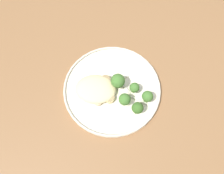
{
  "coord_description": "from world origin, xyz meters",
  "views": [
    {
      "loc": [
        0.02,
        0.23,
        1.33
      ],
      "look_at": [
        0.04,
        -0.01,
        0.76
      ],
      "focal_mm": 33.76,
      "sensor_mm": 36.0,
      "label": 1
    }
  ],
  "objects_px": {
    "dinner_plate": "(112,89)",
    "broccoli_floret_split_head": "(147,97)",
    "seared_scallop_left_edge": "(110,98)",
    "seared_scallop_on_noodles": "(108,89)",
    "seared_scallop_front_small": "(90,86)",
    "broccoli_floret_small_sprig": "(118,81)",
    "broccoli_floret_tall_stalk": "(137,108)",
    "broccoli_floret_rear_charred": "(126,100)",
    "seared_scallop_rear_pale": "(98,102)",
    "seared_scallop_center_golden": "(100,89)",
    "seared_scallop_tiny_bay": "(92,95)",
    "seared_scallop_right_edge": "(106,80)",
    "broccoli_floret_beside_noodles": "(134,88)"
  },
  "relations": [
    {
      "from": "seared_scallop_front_small",
      "to": "broccoli_floret_beside_noodles",
      "type": "relative_size",
      "value": 0.74
    },
    {
      "from": "broccoli_floret_split_head",
      "to": "seared_scallop_left_edge",
      "type": "bearing_deg",
      "value": 4.41
    },
    {
      "from": "seared_scallop_center_golden",
      "to": "broccoli_floret_split_head",
      "type": "xyz_separation_m",
      "value": [
        -0.14,
        0.02,
        0.02
      ]
    },
    {
      "from": "seared_scallop_rear_pale",
      "to": "broccoli_floret_small_sprig",
      "type": "distance_m",
      "value": 0.08
    },
    {
      "from": "dinner_plate",
      "to": "broccoli_floret_split_head",
      "type": "xyz_separation_m",
      "value": [
        -0.1,
        0.03,
        0.03
      ]
    },
    {
      "from": "broccoli_floret_beside_noodles",
      "to": "broccoli_floret_rear_charred",
      "type": "height_order",
      "value": "broccoli_floret_rear_charred"
    },
    {
      "from": "seared_scallop_left_edge",
      "to": "dinner_plate",
      "type": "bearing_deg",
      "value": -95.63
    },
    {
      "from": "dinner_plate",
      "to": "seared_scallop_front_small",
      "type": "distance_m",
      "value": 0.07
    },
    {
      "from": "seared_scallop_center_golden",
      "to": "broccoli_floret_beside_noodles",
      "type": "distance_m",
      "value": 0.1
    },
    {
      "from": "broccoli_floret_beside_noodles",
      "to": "broccoli_floret_split_head",
      "type": "bearing_deg",
      "value": 145.98
    },
    {
      "from": "seared_scallop_left_edge",
      "to": "seared_scallop_center_golden",
      "type": "xyz_separation_m",
      "value": [
        0.03,
        -0.02,
        0.0
      ]
    },
    {
      "from": "broccoli_floret_tall_stalk",
      "to": "broccoli_floret_rear_charred",
      "type": "distance_m",
      "value": 0.04
    },
    {
      "from": "seared_scallop_right_edge",
      "to": "broccoli_floret_tall_stalk",
      "type": "relative_size",
      "value": 0.56
    },
    {
      "from": "seared_scallop_tiny_bay",
      "to": "broccoli_floret_beside_noodles",
      "type": "xyz_separation_m",
      "value": [
        -0.12,
        -0.03,
        0.01
      ]
    },
    {
      "from": "seared_scallop_front_small",
      "to": "seared_scallop_tiny_bay",
      "type": "bearing_deg",
      "value": 109.02
    },
    {
      "from": "seared_scallop_rear_pale",
      "to": "broccoli_floret_small_sprig",
      "type": "relative_size",
      "value": 0.38
    },
    {
      "from": "seared_scallop_on_noodles",
      "to": "broccoli_floret_tall_stalk",
      "type": "height_order",
      "value": "broccoli_floret_tall_stalk"
    },
    {
      "from": "seared_scallop_on_noodles",
      "to": "broccoli_floret_tall_stalk",
      "type": "distance_m",
      "value": 0.11
    },
    {
      "from": "seared_scallop_tiny_bay",
      "to": "seared_scallop_rear_pale",
      "type": "bearing_deg",
      "value": 140.24
    },
    {
      "from": "broccoli_floret_split_head",
      "to": "broccoli_floret_rear_charred",
      "type": "distance_m",
      "value": 0.06
    },
    {
      "from": "dinner_plate",
      "to": "seared_scallop_on_noodles",
      "type": "distance_m",
      "value": 0.02
    },
    {
      "from": "seared_scallop_tiny_bay",
      "to": "broccoli_floret_split_head",
      "type": "bearing_deg",
      "value": -178.94
    },
    {
      "from": "seared_scallop_rear_pale",
      "to": "broccoli_floret_tall_stalk",
      "type": "bearing_deg",
      "value": 171.86
    },
    {
      "from": "seared_scallop_rear_pale",
      "to": "seared_scallop_center_golden",
      "type": "bearing_deg",
      "value": -91.06
    },
    {
      "from": "broccoli_floret_beside_noodles",
      "to": "seared_scallop_center_golden",
      "type": "bearing_deg",
      "value": 5.31
    },
    {
      "from": "broccoli_floret_rear_charred",
      "to": "seared_scallop_left_edge",
      "type": "bearing_deg",
      "value": -9.0
    },
    {
      "from": "dinner_plate",
      "to": "seared_scallop_tiny_bay",
      "type": "distance_m",
      "value": 0.07
    },
    {
      "from": "seared_scallop_on_noodles",
      "to": "broccoli_floret_split_head",
      "type": "xyz_separation_m",
      "value": [
        -0.11,
        0.02,
        0.02
      ]
    },
    {
      "from": "seared_scallop_right_edge",
      "to": "seared_scallop_rear_pale",
      "type": "height_order",
      "value": "seared_scallop_right_edge"
    },
    {
      "from": "seared_scallop_tiny_bay",
      "to": "seared_scallop_left_edge",
      "type": "height_order",
      "value": "same"
    },
    {
      "from": "seared_scallop_left_edge",
      "to": "seared_scallop_right_edge",
      "type": "distance_m",
      "value": 0.06
    },
    {
      "from": "seared_scallop_left_edge",
      "to": "seared_scallop_rear_pale",
      "type": "xyz_separation_m",
      "value": [
        0.03,
        0.01,
        0.0
      ]
    },
    {
      "from": "seared_scallop_right_edge",
      "to": "broccoli_floret_rear_charred",
      "type": "relative_size",
      "value": 0.57
    },
    {
      "from": "broccoli_floret_rear_charred",
      "to": "seared_scallop_right_edge",
      "type": "bearing_deg",
      "value": -44.89
    },
    {
      "from": "seared_scallop_front_small",
      "to": "broccoli_floret_small_sprig",
      "type": "relative_size",
      "value": 0.52
    },
    {
      "from": "seared_scallop_center_golden",
      "to": "seared_scallop_front_small",
      "type": "bearing_deg",
      "value": -11.01
    },
    {
      "from": "dinner_plate",
      "to": "seared_scallop_center_golden",
      "type": "distance_m",
      "value": 0.04
    },
    {
      "from": "broccoli_floret_split_head",
      "to": "broccoli_floret_rear_charred",
      "type": "relative_size",
      "value": 0.97
    },
    {
      "from": "seared_scallop_tiny_bay",
      "to": "broccoli_floret_small_sprig",
      "type": "xyz_separation_m",
      "value": [
        -0.07,
        -0.04,
        0.03
      ]
    },
    {
      "from": "dinner_plate",
      "to": "broccoli_floret_beside_noodles",
      "type": "distance_m",
      "value": 0.07
    },
    {
      "from": "seared_scallop_on_noodles",
      "to": "broccoli_floret_rear_charred",
      "type": "relative_size",
      "value": 0.46
    },
    {
      "from": "seared_scallop_left_edge",
      "to": "seared_scallop_on_noodles",
      "type": "bearing_deg",
      "value": -74.67
    },
    {
      "from": "seared_scallop_left_edge",
      "to": "broccoli_floret_beside_noodles",
      "type": "bearing_deg",
      "value": -153.96
    },
    {
      "from": "seared_scallop_tiny_bay",
      "to": "seared_scallop_left_edge",
      "type": "distance_m",
      "value": 0.05
    },
    {
      "from": "seared_scallop_rear_pale",
      "to": "seared_scallop_on_noodles",
      "type": "bearing_deg",
      "value": -118.3
    },
    {
      "from": "broccoli_floret_tall_stalk",
      "to": "broccoli_floret_rear_charred",
      "type": "relative_size",
      "value": 1.03
    },
    {
      "from": "seared_scallop_rear_pale",
      "to": "broccoli_floret_split_head",
      "type": "relative_size",
      "value": 0.47
    },
    {
      "from": "seared_scallop_front_small",
      "to": "broccoli_floret_tall_stalk",
      "type": "height_order",
      "value": "broccoli_floret_tall_stalk"
    },
    {
      "from": "seared_scallop_left_edge",
      "to": "seared_scallop_rear_pale",
      "type": "bearing_deg",
      "value": 23.35
    },
    {
      "from": "broccoli_floret_split_head",
      "to": "seared_scallop_center_golden",
      "type": "bearing_deg",
      "value": -6.75
    }
  ]
}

